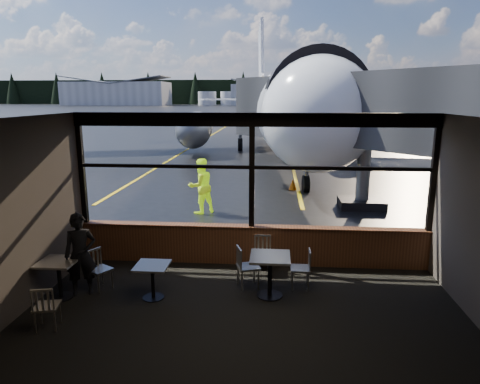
# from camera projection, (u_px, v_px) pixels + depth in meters

# --- Properties ---
(ground_plane) EXTENTS (520.00, 520.00, 0.00)m
(ground_plane) POSITION_uv_depth(u_px,v_px,m) (274.00, 110.00, 126.75)
(ground_plane) COLOR black
(ground_plane) RESTS_ON ground
(carpet_floor) EXTENTS (8.00, 6.00, 0.01)m
(carpet_floor) POSITION_uv_depth(u_px,v_px,m) (241.00, 331.00, 7.13)
(carpet_floor) COLOR black
(carpet_floor) RESTS_ON ground
(ceiling) EXTENTS (8.00, 6.00, 0.04)m
(ceiling) POSITION_uv_depth(u_px,v_px,m) (241.00, 120.00, 6.37)
(ceiling) COLOR #38332D
(ceiling) RESTS_ON ground
(wall_left) EXTENTS (0.04, 6.00, 3.50)m
(wall_left) POSITION_uv_depth(u_px,v_px,m) (1.00, 226.00, 7.08)
(wall_left) COLOR #463E38
(wall_left) RESTS_ON ground
(wall_back) EXTENTS (8.00, 0.04, 3.50)m
(wall_back) POSITION_uv_depth(u_px,v_px,m) (214.00, 335.00, 3.84)
(wall_back) COLOR #463E38
(wall_back) RESTS_ON ground
(window_sill) EXTENTS (8.00, 0.28, 0.90)m
(window_sill) POSITION_uv_depth(u_px,v_px,m) (251.00, 246.00, 9.95)
(window_sill) COLOR #5B301B
(window_sill) RESTS_ON ground
(window_header) EXTENTS (8.00, 0.18, 0.30)m
(window_header) POSITION_uv_depth(u_px,v_px,m) (252.00, 120.00, 9.32)
(window_header) COLOR black
(window_header) RESTS_ON ground
(mullion_left) EXTENTS (0.12, 0.12, 2.60)m
(mullion_left) POSITION_uv_depth(u_px,v_px,m) (82.00, 169.00, 9.89)
(mullion_left) COLOR black
(mullion_left) RESTS_ON ground
(mullion_centre) EXTENTS (0.12, 0.12, 2.60)m
(mullion_centre) POSITION_uv_depth(u_px,v_px,m) (252.00, 172.00, 9.57)
(mullion_centre) COLOR black
(mullion_centre) RESTS_ON ground
(mullion_right) EXTENTS (0.12, 0.12, 2.60)m
(mullion_right) POSITION_uv_depth(u_px,v_px,m) (434.00, 174.00, 9.25)
(mullion_right) COLOR black
(mullion_right) RESTS_ON ground
(window_transom) EXTENTS (8.00, 0.10, 0.08)m
(window_transom) POSITION_uv_depth(u_px,v_px,m) (252.00, 167.00, 9.55)
(window_transom) COLOR black
(window_transom) RESTS_ON ground
(airliner) EXTENTS (35.88, 41.64, 11.80)m
(airliner) POSITION_uv_depth(u_px,v_px,m) (277.00, 65.00, 28.99)
(airliner) COLOR white
(airliner) RESTS_ON ground_plane
(jet_bridge) EXTENTS (9.29, 11.36, 4.96)m
(jet_bridge) POSITION_uv_depth(u_px,v_px,m) (366.00, 137.00, 14.57)
(jet_bridge) COLOR #2B2B2E
(jet_bridge) RESTS_ON ground_plane
(cafe_table_near) EXTENTS (0.77, 0.77, 0.84)m
(cafe_table_near) POSITION_uv_depth(u_px,v_px,m) (270.00, 276.00, 8.32)
(cafe_table_near) COLOR #9F9A92
(cafe_table_near) RESTS_ON carpet_floor
(cafe_table_mid) EXTENTS (0.63, 0.63, 0.69)m
(cafe_table_mid) POSITION_uv_depth(u_px,v_px,m) (153.00, 282.00, 8.26)
(cafe_table_mid) COLOR #9E9991
(cafe_table_mid) RESTS_ON carpet_floor
(cafe_table_left) EXTENTS (0.70, 0.70, 0.77)m
(cafe_table_left) POSITION_uv_depth(u_px,v_px,m) (60.00, 280.00, 8.26)
(cafe_table_left) COLOR gray
(cafe_table_left) RESTS_ON carpet_floor
(chair_near_e) EXTENTS (0.45, 0.45, 0.83)m
(chair_near_e) POSITION_uv_depth(u_px,v_px,m) (300.00, 269.00, 8.70)
(chair_near_e) COLOR beige
(chair_near_e) RESTS_ON carpet_floor
(chair_near_w) EXTENTS (0.61, 0.61, 0.89)m
(chair_near_w) POSITION_uv_depth(u_px,v_px,m) (248.00, 267.00, 8.71)
(chair_near_w) COLOR #B9B4A7
(chair_near_w) RESTS_ON carpet_floor
(chair_near_n) EXTENTS (0.47, 0.47, 0.83)m
(chair_near_n) POSITION_uv_depth(u_px,v_px,m) (263.00, 255.00, 9.44)
(chair_near_n) COLOR #B0AA9E
(chair_near_n) RESTS_ON carpet_floor
(chair_mid_w) EXTENTS (0.63, 0.63, 0.84)m
(chair_mid_w) POSITION_uv_depth(u_px,v_px,m) (100.00, 270.00, 8.62)
(chair_mid_w) COLOR #ABA69A
(chair_mid_w) RESTS_ON carpet_floor
(chair_left_s) EXTENTS (0.53, 0.53, 0.81)m
(chair_left_s) POSITION_uv_depth(u_px,v_px,m) (47.00, 307.00, 7.15)
(chair_left_s) COLOR #B3ADA1
(chair_left_s) RESTS_ON carpet_floor
(passenger) EXTENTS (0.71, 0.59, 1.65)m
(passenger) POSITION_uv_depth(u_px,v_px,m) (81.00, 254.00, 8.35)
(passenger) COLOR black
(passenger) RESTS_ON carpet_floor
(ground_crew) EXTENTS (1.14, 1.12, 1.85)m
(ground_crew) POSITION_uv_depth(u_px,v_px,m) (201.00, 186.00, 14.26)
(ground_crew) COLOR #BFF219
(ground_crew) RESTS_ON ground_plane
(cone_nose) EXTENTS (0.34, 0.34, 0.47)m
(cone_nose) POSITION_uv_depth(u_px,v_px,m) (293.00, 184.00, 17.98)
(cone_nose) COLOR #FC4007
(cone_nose) RESTS_ON ground_plane
(hangar_left) EXTENTS (45.00, 18.00, 11.00)m
(hangar_left) POSITION_uv_depth(u_px,v_px,m) (117.00, 93.00, 189.56)
(hangar_left) COLOR silver
(hangar_left) RESTS_ON ground_plane
(hangar_mid) EXTENTS (38.00, 15.00, 10.00)m
(hangar_mid) POSITION_uv_depth(u_px,v_px,m) (275.00, 94.00, 188.87)
(hangar_mid) COLOR silver
(hangar_mid) RESTS_ON ground_plane
(hangar_right) EXTENTS (50.00, 20.00, 12.00)m
(hangar_right) POSITION_uv_depth(u_px,v_px,m) (420.00, 91.00, 176.98)
(hangar_right) COLOR silver
(hangar_right) RESTS_ON ground_plane
(fuel_tank_a) EXTENTS (8.00, 8.00, 6.00)m
(fuel_tank_a) POSITION_uv_depth(u_px,v_px,m) (207.00, 98.00, 188.81)
(fuel_tank_a) COLOR silver
(fuel_tank_a) RESTS_ON ground_plane
(fuel_tank_b) EXTENTS (8.00, 8.00, 6.00)m
(fuel_tank_b) POSITION_uv_depth(u_px,v_px,m) (230.00, 98.00, 188.00)
(fuel_tank_b) COLOR silver
(fuel_tank_b) RESTS_ON ground_plane
(fuel_tank_c) EXTENTS (8.00, 8.00, 6.00)m
(fuel_tank_c) POSITION_uv_depth(u_px,v_px,m) (252.00, 98.00, 187.19)
(fuel_tank_c) COLOR silver
(fuel_tank_c) RESTS_ON ground_plane
(treeline) EXTENTS (360.00, 3.00, 12.00)m
(treeline) POSITION_uv_depth(u_px,v_px,m) (275.00, 92.00, 212.96)
(treeline) COLOR black
(treeline) RESTS_ON ground_plane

